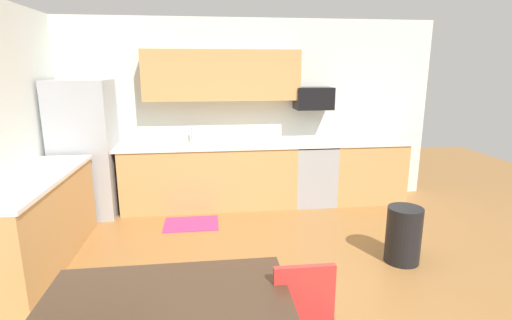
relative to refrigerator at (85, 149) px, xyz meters
name	(u,v)px	position (x,y,z in m)	size (l,w,h in m)	color
ground_plane	(270,290)	(2.18, -2.22, -0.93)	(12.00, 12.00, 0.00)	#9E6B38
wall_back	(242,112)	(2.18, 0.43, 0.42)	(5.80, 0.10, 2.70)	silver
cabinet_run_back	(210,177)	(1.67, 0.08, -0.48)	(2.48, 0.60, 0.90)	tan
cabinet_run_back_right	(366,172)	(4.04, 0.08, -0.48)	(1.07, 0.60, 0.90)	tan
cabinet_run_left	(36,223)	(-0.12, -1.42, -0.48)	(0.60, 2.00, 0.90)	tan
countertop_back	(245,145)	(2.18, 0.08, -0.01)	(4.80, 0.64, 0.04)	silver
countertop_left	(30,179)	(-0.12, -1.42, -0.01)	(0.64, 2.00, 0.04)	silver
upper_cabinets_back	(222,75)	(1.88, 0.21, 0.97)	(2.20, 0.34, 0.70)	tan
refrigerator	(85,149)	(0.00, 0.00, 0.00)	(0.76, 0.70, 1.85)	#9EA0A5
oven_range	(313,173)	(3.21, 0.08, -0.47)	(0.60, 0.60, 0.91)	#999BA0
microwave	(313,98)	(3.21, 0.18, 0.64)	(0.54, 0.36, 0.32)	black
sink_basin	(192,149)	(1.43, 0.08, -0.05)	(0.48, 0.40, 0.14)	#A5A8AD
sink_faucet	(192,136)	(1.43, 0.26, 0.11)	(0.02, 0.02, 0.24)	#B2B5BA
dining_table	(166,313)	(1.40, -3.46, -0.24)	(1.40, 0.90, 0.74)	#422D1E
trash_bin	(403,235)	(3.66, -1.86, -0.63)	(0.36, 0.36, 0.60)	black
floor_mat	(191,224)	(1.41, -0.57, -0.92)	(0.70, 0.50, 0.01)	#CC3372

